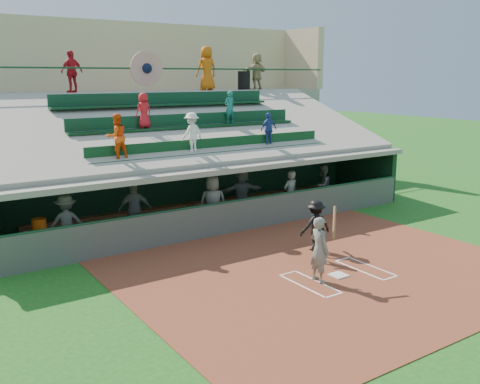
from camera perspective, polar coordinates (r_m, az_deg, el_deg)
ground at (r=14.82m, az=10.46°, el=-8.83°), size 100.00×100.00×0.00m
dirt_slab at (r=15.15m, az=9.14°, el=-8.26°), size 11.00×9.00×0.02m
home_plate at (r=14.81m, az=10.47°, el=-8.71°), size 0.43×0.43×0.03m
batters_box_chalk at (r=14.81m, az=10.47°, el=-8.75°), size 2.65×1.85×0.01m
dugout_floor at (r=19.93m, az=-3.17°, el=-3.06°), size 16.00×3.50×0.04m
concourse_slab at (r=25.44m, az=-11.07°, el=5.32°), size 20.00×3.00×4.60m
grandstand at (r=22.74m, az=-8.13°, el=4.52°), size 20.40×10.40×7.80m
batter_at_plate at (r=14.07m, az=8.47°, el=-6.03°), size 0.85×0.75×1.95m
catcher at (r=15.60m, az=8.49°, el=-5.57°), size 0.62×0.56×1.04m
home_umpire at (r=16.55m, az=8.06°, el=-3.54°), size 1.09×0.73×1.58m
dugout_bench at (r=21.11m, az=-4.30°, el=-1.58°), size 13.45×1.09×0.40m
white_table at (r=17.22m, az=-20.65°, el=-5.11°), size 0.86×0.70×0.67m
water_cooler at (r=17.03m, az=-20.64°, el=-3.37°), size 0.43×0.43×0.43m
dugout_player_a at (r=17.12m, az=-18.03°, el=-3.13°), size 1.24×0.85×1.75m
dugout_player_b at (r=17.98m, az=-11.14°, el=-1.86°), size 1.16×0.73×1.85m
dugout_player_c at (r=18.42m, az=-2.91°, el=-1.17°), size 1.11×0.95×1.93m
dugout_player_d at (r=20.24m, az=0.17°, el=-0.02°), size 1.81×0.97×1.86m
dugout_player_e at (r=20.32m, az=5.38°, el=-0.18°), size 0.68×0.48×1.76m
dugout_player_f at (r=22.14m, az=8.80°, el=0.67°), size 0.98×0.86×1.69m
trash_bin at (r=26.82m, az=0.42°, el=11.79°), size 0.61×0.61×0.91m
concourse_staff_a at (r=23.17m, az=-17.49°, el=12.14°), size 1.07×0.71×1.70m
concourse_staff_b at (r=25.33m, az=-3.57°, el=13.01°), size 1.00×0.66×2.03m
concourse_staff_c at (r=27.23m, az=1.78°, el=12.73°), size 1.75×0.92×1.80m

